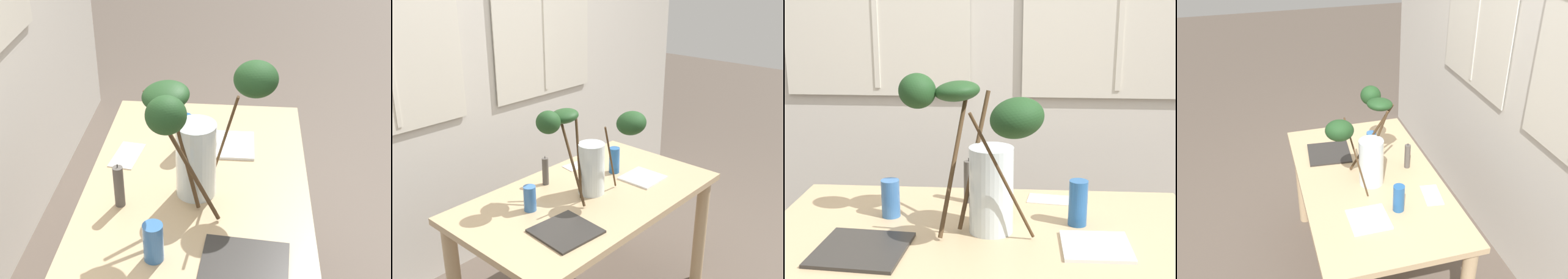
% 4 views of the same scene
% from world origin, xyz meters
% --- Properties ---
extents(dining_table, '(1.38, 0.79, 0.73)m').
position_xyz_m(dining_table, '(0.00, 0.00, 0.61)').
color(dining_table, tan).
rests_on(dining_table, ground).
extents(vase_with_branches, '(0.50, 0.47, 0.50)m').
position_xyz_m(vase_with_branches, '(-0.00, -0.02, 0.98)').
color(vase_with_branches, silver).
rests_on(vase_with_branches, dining_table).
extents(drinking_glass_blue_left, '(0.06, 0.06, 0.13)m').
position_xyz_m(drinking_glass_blue_left, '(-0.31, 0.10, 0.79)').
color(drinking_glass_blue_left, '#386BAD').
rests_on(drinking_glass_blue_left, dining_table).
extents(drinking_glass_blue_right, '(0.06, 0.06, 0.15)m').
position_xyz_m(drinking_glass_blue_right, '(0.30, 0.07, 0.80)').
color(drinking_glass_blue_right, '#235693').
rests_on(drinking_glass_blue_right, dining_table).
extents(plate_square_left, '(0.28, 0.28, 0.01)m').
position_xyz_m(plate_square_left, '(-0.34, -0.17, 0.73)').
color(plate_square_left, '#2D2B28').
rests_on(plate_square_left, dining_table).
extents(plate_square_right, '(0.20, 0.20, 0.01)m').
position_xyz_m(plate_square_right, '(0.34, -0.10, 0.73)').
color(plate_square_right, white).
rests_on(plate_square_right, dining_table).
extents(napkin_folded, '(0.19, 0.12, 0.00)m').
position_xyz_m(napkin_folded, '(0.24, 0.28, 0.73)').
color(napkin_folded, silver).
rests_on(napkin_folded, dining_table).
extents(pillar_candle, '(0.03, 0.03, 0.16)m').
position_xyz_m(pillar_candle, '(-0.07, 0.25, 0.80)').
color(pillar_candle, '#514C47').
rests_on(pillar_candle, dining_table).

